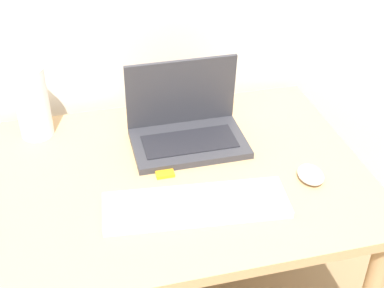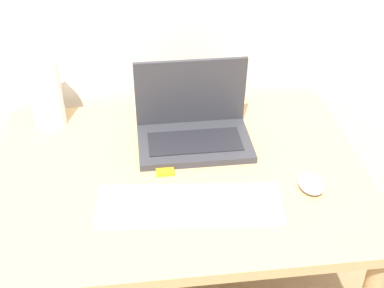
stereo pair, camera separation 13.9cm
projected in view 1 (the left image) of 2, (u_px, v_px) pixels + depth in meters
name	position (u px, v px, depth m)	size (l,w,h in m)	color
desk	(180.00, 200.00, 1.52)	(1.01, 0.76, 0.74)	tan
laptop	(186.00, 125.00, 1.56)	(0.33, 0.22, 0.24)	#333338
keyboard	(196.00, 205.00, 1.33)	(0.47, 0.19, 0.02)	silver
mouse	(311.00, 175.00, 1.42)	(0.07, 0.09, 0.03)	silver
vase	(30.00, 89.00, 1.52)	(0.10, 0.10, 0.31)	white
mp3_player	(164.00, 171.00, 1.45)	(0.05, 0.06, 0.01)	orange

